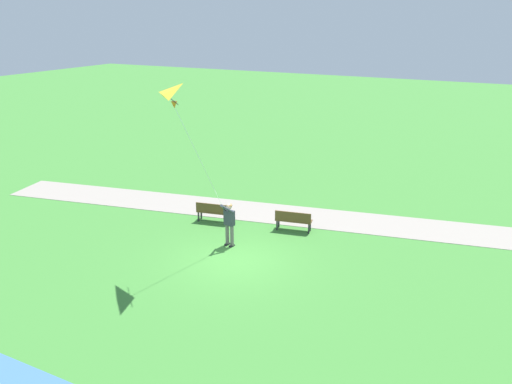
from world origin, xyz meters
TOP-DOWN VIEW (x-y plane):
  - ground_plane at (0.00, 0.00)m, footprint 120.00×120.00m
  - walkway_path at (-5.36, 2.00)m, footprint 8.39×31.88m
  - person_kite_flyer at (-0.98, -0.80)m, footprint 0.63×0.51m
  - flying_kite at (1.29, -1.08)m, footprint 2.62×1.46m
  - park_bench_near_walkway at (-2.77, -2.60)m, footprint 0.71×1.56m
  - park_bench_far_walkway at (-3.43, 0.84)m, footprint 0.71×1.56m

SIDE VIEW (x-z plane):
  - ground_plane at x=0.00m, z-range 0.00..0.00m
  - walkway_path at x=-5.36m, z-range 0.00..0.02m
  - park_bench_near_walkway at x=-2.77m, z-range 0.07..0.95m
  - park_bench_far_walkway at x=-3.43m, z-range 0.07..0.95m
  - person_kite_flyer at x=-0.98m, z-range 0.13..1.96m
  - flying_kite at x=1.29m, z-range 3.74..8.30m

